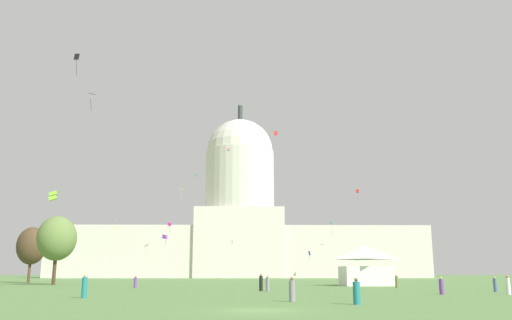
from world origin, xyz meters
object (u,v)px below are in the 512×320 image
at_px(kite_black_high, 77,58).
at_px(kite_white_low, 233,242).
at_px(tree_west_mid, 57,238).
at_px(person_olive_near_tent, 397,282).
at_px(kite_lime_low, 53,196).
at_px(kite_cyan_mid, 197,176).
at_px(person_grey_mid_left, 292,291).
at_px(person_purple_aisle_center, 442,287).
at_px(kite_gold_mid, 181,190).
at_px(kite_red_high, 276,133).
at_px(person_grey_near_tree_east, 268,284).
at_px(kite_yellow_low, 118,222).
at_px(capitol_building, 239,226).
at_px(kite_blue_low, 309,254).
at_px(kite_magenta_low, 169,224).
at_px(person_teal_mid_center, 357,292).
at_px(kite_orange_low, 321,245).
at_px(person_white_edge_east, 508,285).
at_px(person_purple_back_left, 135,282).
at_px(event_tent, 365,266).
at_px(person_teal_back_center, 84,287).
at_px(person_black_front_left, 261,283).
at_px(kite_black_high_b, 91,96).
at_px(kite_green_low, 333,224).
at_px(person_denim_lawn_far_right, 495,285).
at_px(kite_red_mid, 357,191).
at_px(kite_violet_low, 165,237).
at_px(kite_pink_mid, 228,149).

height_order(kite_black_high, kite_white_low, kite_black_high).
distance_m(tree_west_mid, person_olive_near_tent, 53.05).
xyz_separation_m(kite_lime_low, kite_cyan_mid, (11.74, 92.76, 19.96)).
distance_m(person_grey_mid_left, person_purple_aisle_center, 18.13).
bearing_deg(kite_white_low, kite_gold_mid, 148.17).
bearing_deg(kite_gold_mid, kite_red_high, 146.08).
xyz_separation_m(person_grey_near_tree_east, kite_black_high, (-33.15, 35.20, 39.32)).
relative_size(tree_west_mid, kite_yellow_low, 3.85).
distance_m(capitol_building, kite_blue_low, 35.79).
bearing_deg(person_purple_aisle_center, kite_magenta_low, 95.39).
relative_size(person_teal_mid_center, kite_orange_low, 0.72).
height_order(person_white_edge_east, kite_blue_low, kite_blue_low).
bearing_deg(kite_gold_mid, kite_black_high, 60.95).
bearing_deg(kite_white_low, person_purple_back_left, -154.41).
height_order(person_purple_aisle_center, kite_magenta_low, kite_magenta_low).
bearing_deg(event_tent, person_teal_back_center, -129.32).
relative_size(capitol_building, kite_red_high, 99.67).
bearing_deg(person_purple_back_left, person_black_front_left, -177.18).
xyz_separation_m(person_white_edge_east, person_grey_near_tree_east, (-20.77, 8.27, -0.04)).
xyz_separation_m(capitol_building, person_olive_near_tent, (21.25, -131.35, -18.33)).
height_order(person_white_edge_east, kite_black_high_b, kite_black_high_b).
relative_size(kite_lime_low, kite_green_low, 0.38).
xyz_separation_m(person_black_front_left, kite_yellow_low, (-33.34, 75.27, 13.34)).
height_order(person_olive_near_tent, kite_orange_low, kite_orange_low).
relative_size(event_tent, person_denim_lawn_far_right, 4.79).
distance_m(kite_red_mid, kite_violet_low, 65.40).
bearing_deg(person_olive_near_tent, person_white_edge_east, 8.07).
height_order(person_purple_back_left, kite_white_low, kite_white_low).
relative_size(person_grey_mid_left, kite_white_low, 1.66).
distance_m(kite_red_mid, kite_pink_mid, 49.52).
relative_size(kite_pink_mid, kite_red_high, 0.53).
bearing_deg(person_teal_back_center, kite_red_mid, -146.12).
height_order(event_tent, kite_cyan_mid, kite_cyan_mid).
height_order(capitol_building, person_olive_near_tent, capitol_building).
bearing_deg(kite_black_high, person_purple_aisle_center, 24.38).
xyz_separation_m(person_purple_aisle_center, kite_yellow_low, (-48.92, 85.12, 13.48)).
relative_size(kite_blue_low, kite_yellow_low, 1.31).
bearing_deg(person_white_edge_east, kite_lime_low, -149.16).
bearing_deg(person_purple_back_left, person_grey_near_tree_east, 179.70).
distance_m(person_white_edge_east, person_purple_back_left, 42.06).
bearing_deg(kite_black_high_b, person_teal_back_center, 65.59).
height_order(person_teal_back_center, kite_red_high, kite_red_high).
distance_m(kite_lime_low, kite_yellow_low, 57.64).
relative_size(person_denim_lawn_far_right, kite_pink_mid, 2.06).
bearing_deg(kite_red_high, kite_cyan_mid, -177.48).
height_order(event_tent, person_teal_mid_center, event_tent).
relative_size(person_teal_mid_center, kite_cyan_mid, 0.68).
relative_size(person_grey_near_tree_east, person_teal_mid_center, 1.03).
distance_m(person_teal_back_center, kite_pink_mid, 87.59).
distance_m(kite_red_mid, kite_yellow_low, 70.00).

